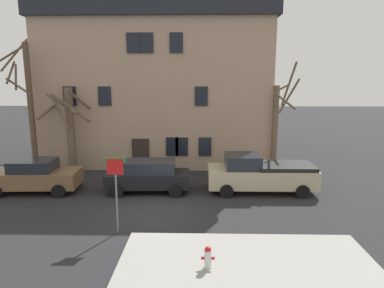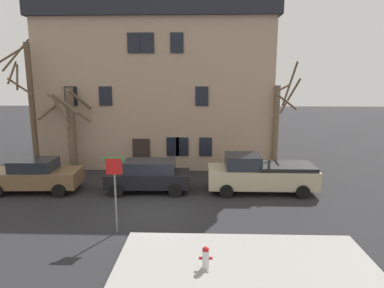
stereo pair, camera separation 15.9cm
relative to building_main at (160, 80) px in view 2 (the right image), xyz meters
name	(u,v)px [view 2 (the right image)]	position (x,y,z in m)	size (l,w,h in m)	color
ground_plane	(153,212)	(0.93, -10.60, -5.76)	(120.00, 120.00, 0.00)	#262628
sidewalk_slab	(250,287)	(4.51, -16.08, -5.70)	(8.21, 6.39, 0.12)	#999993
building_main	(160,80)	(0.00, 0.00, 0.00)	(15.62, 7.83, 11.37)	tan
tree_bare_near	(30,104)	(-7.36, -4.65, -1.38)	(2.41, 2.91, 8.30)	brown
tree_bare_mid	(70,126)	(-5.05, -4.42, -2.75)	(3.29, 3.28, 5.34)	brown
tree_bare_far	(277,123)	(7.76, -3.85, -2.62)	(2.12, 2.45, 6.88)	brown
car_brown_sedan	(35,175)	(-5.68, -7.96, -4.89)	(4.69, 2.27, 1.73)	brown
car_black_wagon	(149,175)	(0.30, -7.81, -4.89)	(4.37, 2.05, 1.68)	black
pickup_truck_beige	(260,174)	(6.16, -7.62, -4.80)	(5.56, 2.26, 1.98)	#C6B793
fire_hydrant	(206,257)	(3.25, -15.21, -5.28)	(0.42, 0.22, 0.70)	silver
street_sign_pole	(115,181)	(-0.16, -12.67, -3.68)	(0.76, 0.07, 2.99)	slate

